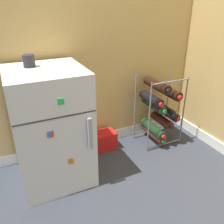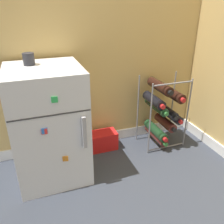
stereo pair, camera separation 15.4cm
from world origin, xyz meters
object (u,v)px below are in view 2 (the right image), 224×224
mini_fridge (49,125)px  soda_box (103,140)px  wine_rack (162,111)px  fridge_top_cup (29,59)px

mini_fridge → soda_box: bearing=21.6°
soda_box → wine_rack: bearing=-9.9°
soda_box → fridge_top_cup: bearing=-169.7°
soda_box → fridge_top_cup: size_ratio=3.03×
mini_fridge → wine_rack: 0.97m
wine_rack → soda_box: wine_rack is taller
wine_rack → fridge_top_cup: (-1.03, -0.00, 0.53)m
mini_fridge → wine_rack: mini_fridge is taller
soda_box → fridge_top_cup: 0.94m
mini_fridge → soda_box: (0.45, 0.18, -0.33)m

